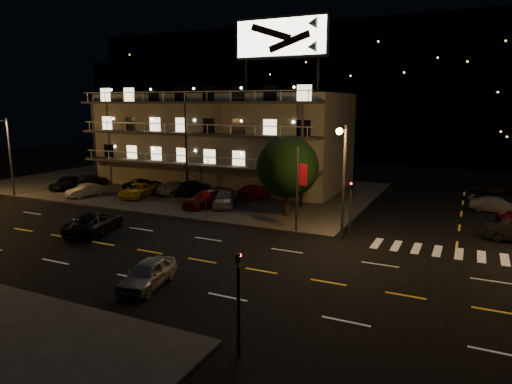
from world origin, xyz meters
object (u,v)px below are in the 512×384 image
at_px(lot_car_2, 137,190).
at_px(road_car_west, 95,223).
at_px(road_car_east, 148,274).
at_px(tree, 287,169).
at_px(lot_car_4, 225,198).
at_px(lot_car_7, 179,188).

height_order(lot_car_2, road_car_west, road_car_west).
bearing_deg(road_car_east, road_car_west, 138.43).
bearing_deg(road_car_east, tree, 77.44).
relative_size(lot_car_4, road_car_west, 0.82).
xyz_separation_m(tree, road_car_west, (-11.14, -10.46, -3.38)).
bearing_deg(road_car_west, lot_car_2, -80.18).
bearing_deg(lot_car_4, road_car_east, -93.74).
relative_size(tree, road_car_west, 1.22).
relative_size(lot_car_2, lot_car_4, 1.07).
height_order(lot_car_7, road_car_east, lot_car_7).
distance_m(tree, lot_car_2, 16.87).
bearing_deg(lot_car_4, lot_car_7, 137.14).
bearing_deg(lot_car_7, road_car_east, 142.21).
bearing_deg(tree, road_car_west, -136.79).
bearing_deg(tree, lot_car_7, 164.50).
bearing_deg(lot_car_4, lot_car_2, 160.10).
distance_m(tree, road_car_west, 15.65).
bearing_deg(lot_car_4, tree, -27.67).
bearing_deg(lot_car_2, road_car_east, -62.01).
relative_size(lot_car_7, road_car_west, 0.86).
relative_size(tree, lot_car_4, 1.48).
height_order(tree, road_car_west, tree).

